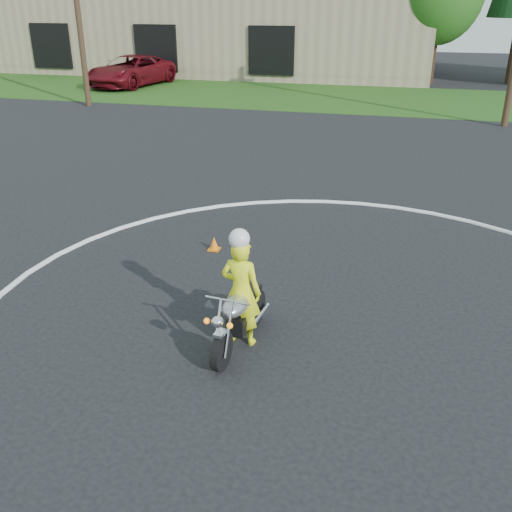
# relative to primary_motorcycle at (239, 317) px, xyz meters

# --- Properties ---
(ground) EXTENTS (120.00, 120.00, 0.00)m
(ground) POSITION_rel_primary_motorcycle_xyz_m (1.19, -1.65, -0.51)
(ground) COLOR black
(ground) RESTS_ON ground
(grass_strip) EXTENTS (120.00, 10.00, 0.02)m
(grass_strip) POSITION_rel_primary_motorcycle_xyz_m (1.19, 25.35, -0.50)
(grass_strip) COLOR #1E4714
(grass_strip) RESTS_ON ground
(course_markings) EXTENTS (19.05, 19.05, 0.12)m
(course_markings) POSITION_rel_primary_motorcycle_xyz_m (3.36, 2.71, -0.50)
(course_markings) COLOR silver
(course_markings) RESTS_ON ground
(primary_motorcycle) EXTENTS (0.70, 2.00, 1.05)m
(primary_motorcycle) POSITION_rel_primary_motorcycle_xyz_m (0.00, 0.00, 0.00)
(primary_motorcycle) COLOR black
(primary_motorcycle) RESTS_ON ground
(rider_primary_grp) EXTENTS (0.69, 0.49, 1.95)m
(rider_primary_grp) POSITION_rel_primary_motorcycle_xyz_m (0.00, 0.14, 0.43)
(rider_primary_grp) COLOR #EEFF1A
(rider_primary_grp) RESTS_ON ground
(pickup_grp) EXTENTS (4.00, 6.98, 1.83)m
(pickup_grp) POSITION_rel_primary_motorcycle_xyz_m (-14.97, 26.66, 0.41)
(pickup_grp) COLOR #5E0A14
(pickup_grp) RESTS_ON ground
(warehouse) EXTENTS (41.00, 17.00, 8.30)m
(warehouse) POSITION_rel_primary_motorcycle_xyz_m (-16.82, 38.35, 3.65)
(warehouse) COLOR tan
(warehouse) RESTS_ON ground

